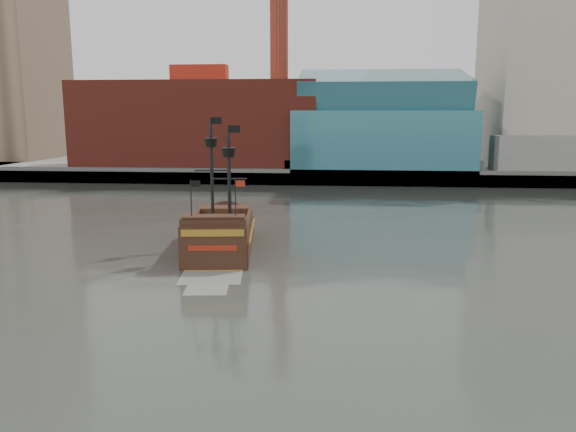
# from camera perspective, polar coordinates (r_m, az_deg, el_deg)

# --- Properties ---
(ground) EXTENTS (400.00, 400.00, 0.00)m
(ground) POSITION_cam_1_polar(r_m,az_deg,el_deg) (30.72, -0.33, -11.53)
(ground) COLOR #292C27
(ground) RESTS_ON ground
(promenade_far) EXTENTS (220.00, 60.00, 2.00)m
(promenade_far) POSITION_cam_1_polar(r_m,az_deg,el_deg) (120.87, 3.80, 5.33)
(promenade_far) COLOR slate
(promenade_far) RESTS_ON ground
(seawall) EXTENTS (220.00, 1.00, 2.60)m
(seawall) POSITION_cam_1_polar(r_m,az_deg,el_deg) (91.49, 3.37, 3.93)
(seawall) COLOR #4C4C49
(seawall) RESTS_ON ground
(skyline) EXTENTS (149.00, 45.00, 62.00)m
(skyline) POSITION_cam_1_polar(r_m,az_deg,el_deg) (113.74, 6.59, 16.87)
(skyline) COLOR #7B6549
(skyline) RESTS_ON promenade_far
(pirate_ship) EXTENTS (6.56, 16.47, 12.00)m
(pirate_ship) POSITION_cam_1_polar(r_m,az_deg,el_deg) (47.69, -6.85, -2.29)
(pirate_ship) COLOR black
(pirate_ship) RESTS_ON ground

